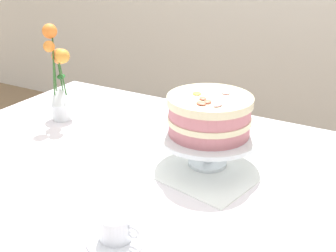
{
  "coord_description": "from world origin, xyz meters",
  "views": [
    {
      "loc": [
        0.6,
        -0.91,
        1.33
      ],
      "look_at": [
        0.07,
        0.02,
        0.86
      ],
      "focal_mm": 45.38,
      "sensor_mm": 36.0,
      "label": 1
    }
  ],
  "objects": [
    {
      "name": "layer_cake",
      "position": [
        0.17,
        0.07,
        0.89
      ],
      "size": [
        0.23,
        0.23,
        0.11
      ],
      "color": "#CC7A84",
      "rests_on": "cake_stand"
    },
    {
      "name": "cake_stand",
      "position": [
        0.17,
        0.07,
        0.82
      ],
      "size": [
        0.29,
        0.29,
        0.1
      ],
      "color": "silver",
      "rests_on": "linen_napkin"
    },
    {
      "name": "linen_napkin",
      "position": [
        0.17,
        0.07,
        0.74
      ],
      "size": [
        0.38,
        0.38,
        0.0
      ],
      "primitive_type": "cube",
      "rotation": [
        0.0,
        0.0,
        -0.21
      ],
      "color": "white",
      "rests_on": "dining_table"
    },
    {
      "name": "dining_table",
      "position": [
        0.0,
        -0.03,
        0.65
      ],
      "size": [
        1.4,
        1.0,
        0.74
      ],
      "color": "white",
      "rests_on": "ground"
    },
    {
      "name": "flower_vase",
      "position": [
        -0.43,
        0.13,
        0.88
      ],
      "size": [
        0.11,
        0.1,
        0.34
      ],
      "color": "silver",
      "rests_on": "dining_table"
    },
    {
      "name": "teacup",
      "position": [
        0.14,
        -0.32,
        0.77
      ],
      "size": [
        0.13,
        0.13,
        0.06
      ],
      "color": "white",
      "rests_on": "dining_table"
    }
  ]
}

